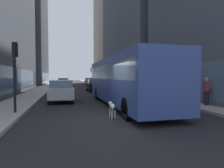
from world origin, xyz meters
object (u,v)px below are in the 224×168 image
(car_black_suv, at_px, (95,85))
(dalmatian_dog, at_px, (112,107))
(car_blue_hatchback, at_px, (63,82))
(pedestrian_with_handbag, at_px, (206,91))
(traffic_light_near, at_px, (15,65))
(car_silver_sedan, at_px, (61,91))
(transit_bus, at_px, (124,78))
(car_grey_wagon, at_px, (89,81))
(pedestrian_in_coat, at_px, (148,86))

(car_black_suv, distance_m, dalmatian_dog, 15.42)
(car_blue_hatchback, height_order, pedestrian_with_handbag, pedestrian_with_handbag)
(traffic_light_near, bearing_deg, car_silver_sedan, 66.91)
(pedestrian_with_handbag, bearing_deg, dalmatian_dog, -167.31)
(transit_bus, distance_m, car_grey_wagon, 31.59)
(car_silver_sedan, distance_m, pedestrian_with_handbag, 10.07)
(transit_bus, height_order, car_blue_hatchback, transit_bus)
(dalmatian_dog, bearing_deg, transit_bus, 64.93)
(pedestrian_with_handbag, xyz_separation_m, pedestrian_in_coat, (-0.45, 7.46, -0.00))
(pedestrian_with_handbag, height_order, pedestrian_in_coat, same)
(transit_bus, bearing_deg, dalmatian_dog, -115.07)
(car_grey_wagon, xyz_separation_m, pedestrian_with_handbag, (2.99, -33.68, 0.19))
(car_silver_sedan, distance_m, traffic_light_near, 5.59)
(car_black_suv, distance_m, traffic_light_near, 15.00)
(transit_bus, height_order, car_grey_wagon, transit_bus)
(car_blue_hatchback, distance_m, traffic_light_near, 26.02)
(pedestrian_in_coat, bearing_deg, car_grey_wagon, 95.54)
(car_blue_hatchback, distance_m, car_grey_wagon, 9.35)
(pedestrian_in_coat, bearing_deg, car_blue_hatchback, 113.49)
(dalmatian_dog, xyz_separation_m, traffic_light_near, (-4.44, 1.72, 1.92))
(transit_bus, xyz_separation_m, car_blue_hatchback, (-4.00, 24.05, -0.95))
(car_black_suv, bearing_deg, pedestrian_with_handbag, -71.73)
(car_blue_hatchback, xyz_separation_m, car_grey_wagon, (5.60, 7.48, -0.00))
(dalmatian_dog, distance_m, traffic_light_near, 5.13)
(car_blue_hatchback, relative_size, traffic_light_near, 1.24)
(pedestrian_in_coat, bearing_deg, car_silver_sedan, -164.73)
(pedestrian_in_coat, height_order, traffic_light_near, traffic_light_near)
(car_black_suv, bearing_deg, car_grey_wagon, 85.37)
(car_silver_sedan, bearing_deg, transit_bus, -37.72)
(transit_bus, relative_size, pedestrian_with_handbag, 6.82)
(car_grey_wagon, xyz_separation_m, pedestrian_in_coat, (2.54, -26.22, 0.19))
(car_grey_wagon, height_order, pedestrian_in_coat, pedestrian_in_coat)
(pedestrian_in_coat, distance_m, traffic_light_near, 12.57)
(car_silver_sedan, height_order, pedestrian_in_coat, pedestrian_in_coat)
(car_black_suv, height_order, car_grey_wagon, same)
(car_silver_sedan, xyz_separation_m, car_black_suv, (4.00, 8.68, 0.00))
(car_silver_sedan, xyz_separation_m, traffic_light_near, (-2.10, -4.93, 1.61))
(car_black_suv, xyz_separation_m, pedestrian_with_handbag, (4.59, -13.92, 0.19))
(car_silver_sedan, relative_size, car_blue_hatchback, 1.06)
(car_blue_hatchback, height_order, dalmatian_dog, car_blue_hatchback)
(car_blue_hatchback, xyz_separation_m, traffic_light_near, (-2.10, -25.88, 1.61))
(transit_bus, distance_m, car_silver_sedan, 5.15)
(traffic_light_near, bearing_deg, car_black_suv, 65.86)
(dalmatian_dog, height_order, pedestrian_with_handbag, pedestrian_with_handbag)
(car_silver_sedan, height_order, traffic_light_near, traffic_light_near)
(dalmatian_dog, xyz_separation_m, pedestrian_with_handbag, (6.26, 1.41, 0.50))
(car_blue_hatchback, height_order, pedestrian_in_coat, pedestrian_in_coat)
(car_blue_hatchback, xyz_separation_m, pedestrian_in_coat, (8.14, -18.74, 0.19))
(pedestrian_in_coat, relative_size, traffic_light_near, 0.50)
(transit_bus, bearing_deg, car_blue_hatchback, 99.44)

